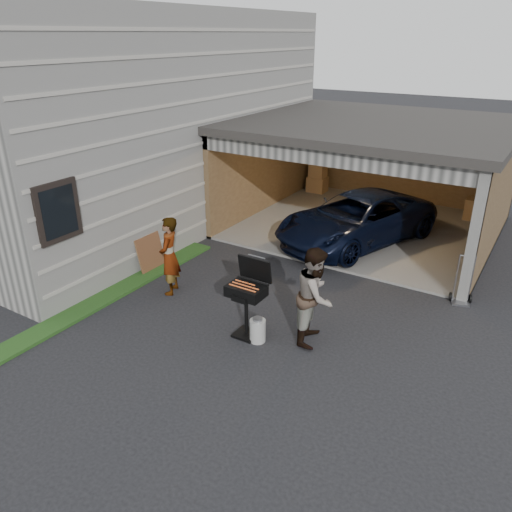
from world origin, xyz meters
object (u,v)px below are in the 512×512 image
at_px(woman, 169,256).
at_px(hand_truck, 461,294).
at_px(minivan, 356,221).
at_px(bbq_grill, 247,293).
at_px(plywood_panel, 150,253).
at_px(man, 315,296).
at_px(propane_tank, 258,331).

distance_m(woman, hand_truck, 5.89).
height_order(minivan, bbq_grill, bbq_grill).
xyz_separation_m(woman, plywood_panel, (-1.09, 0.57, -0.41)).
height_order(man, plywood_panel, man).
height_order(woman, propane_tank, woman).
distance_m(propane_tank, hand_truck, 4.28).
bearing_deg(bbq_grill, man, 24.80).
distance_m(bbq_grill, hand_truck, 4.44).
bearing_deg(plywood_panel, bbq_grill, -18.16).
relative_size(bbq_grill, plywood_panel, 1.72).
xyz_separation_m(minivan, propane_tank, (0.22, -5.04, -0.40)).
xyz_separation_m(bbq_grill, plywood_panel, (-3.30, 1.08, -0.44)).
bearing_deg(woman, man, 64.97).
xyz_separation_m(plywood_panel, hand_truck, (6.28, 2.15, -0.21)).
xyz_separation_m(bbq_grill, hand_truck, (2.98, 3.23, -0.65)).
bearing_deg(propane_tank, minivan, 92.54).
xyz_separation_m(minivan, man, (1.02, -4.48, 0.25)).
distance_m(man, propane_tank, 1.18).
bearing_deg(man, woman, 77.41).
distance_m(man, hand_truck, 3.41).
bearing_deg(man, hand_truck, -47.21).
bearing_deg(bbq_grill, propane_tank, -17.02).
bearing_deg(propane_tank, man, 35.49).
xyz_separation_m(man, hand_truck, (1.92, 2.74, -0.67)).
distance_m(woman, plywood_panel, 1.30).
relative_size(man, propane_tank, 4.16).
height_order(propane_tank, plywood_panel, plywood_panel).
bearing_deg(minivan, bbq_grill, -70.59).
distance_m(propane_tank, plywood_panel, 3.75).
bearing_deg(bbq_grill, hand_truck, 47.32).
xyz_separation_m(man, bbq_grill, (-1.06, -0.49, -0.02)).
distance_m(man, bbq_grill, 1.17).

